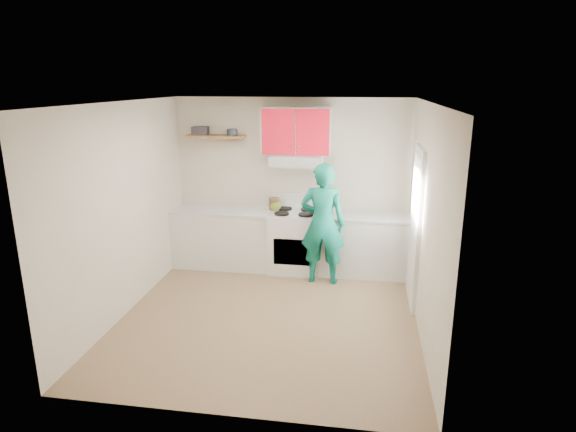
% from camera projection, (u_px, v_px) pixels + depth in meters
% --- Properties ---
extents(floor, '(3.80, 3.80, 0.00)m').
position_uv_depth(floor, '(269.00, 316.00, 6.05)').
color(floor, brown).
rests_on(floor, ground).
extents(ceiling, '(3.60, 3.80, 0.04)m').
position_uv_depth(ceiling, '(267.00, 102.00, 5.35)').
color(ceiling, white).
rests_on(ceiling, floor).
extents(back_wall, '(3.60, 0.04, 2.60)m').
position_uv_depth(back_wall, '(292.00, 183.00, 7.50)').
color(back_wall, beige).
rests_on(back_wall, floor).
extents(front_wall, '(3.60, 0.04, 2.60)m').
position_uv_depth(front_wall, '(223.00, 278.00, 3.89)').
color(front_wall, beige).
rests_on(front_wall, floor).
extents(left_wall, '(0.04, 3.80, 2.60)m').
position_uv_depth(left_wall, '(125.00, 210.00, 5.96)').
color(left_wall, beige).
rests_on(left_wall, floor).
extents(right_wall, '(0.04, 3.80, 2.60)m').
position_uv_depth(right_wall, '(426.00, 222.00, 5.43)').
color(right_wall, beige).
rests_on(right_wall, floor).
extents(door, '(0.05, 0.85, 2.05)m').
position_uv_depth(door, '(415.00, 228.00, 6.18)').
color(door, white).
rests_on(door, floor).
extents(door_glass, '(0.01, 0.55, 0.95)m').
position_uv_depth(door_glass, '(416.00, 195.00, 6.06)').
color(door_glass, white).
rests_on(door_glass, door).
extents(counter_left, '(1.52, 0.60, 0.90)m').
position_uv_depth(counter_left, '(223.00, 238.00, 7.60)').
color(counter_left, silver).
rests_on(counter_left, floor).
extents(counter_right, '(1.32, 0.60, 0.90)m').
position_uv_depth(counter_right, '(364.00, 245.00, 7.28)').
color(counter_right, silver).
rests_on(counter_right, floor).
extents(stove, '(0.76, 0.65, 0.92)m').
position_uv_depth(stove, '(295.00, 241.00, 7.41)').
color(stove, white).
rests_on(stove, floor).
extents(range_hood, '(0.76, 0.44, 0.15)m').
position_uv_depth(range_hood, '(296.00, 160.00, 7.17)').
color(range_hood, silver).
rests_on(range_hood, back_wall).
extents(upper_cabinets, '(1.02, 0.33, 0.70)m').
position_uv_depth(upper_cabinets, '(297.00, 131.00, 7.11)').
color(upper_cabinets, red).
rests_on(upper_cabinets, back_wall).
extents(shelf, '(0.90, 0.30, 0.04)m').
position_uv_depth(shelf, '(215.00, 136.00, 7.34)').
color(shelf, brown).
rests_on(shelf, back_wall).
extents(books, '(0.25, 0.19, 0.13)m').
position_uv_depth(books, '(200.00, 130.00, 7.38)').
color(books, '#373036').
rests_on(books, shelf).
extents(tin, '(0.17, 0.17, 0.10)m').
position_uv_depth(tin, '(232.00, 132.00, 7.28)').
color(tin, '#333D4C').
rests_on(tin, shelf).
extents(kettle, '(0.17, 0.17, 0.14)m').
position_uv_depth(kettle, '(276.00, 206.00, 7.39)').
color(kettle, olive).
rests_on(kettle, stove).
extents(crock, '(0.22, 0.22, 0.20)m').
position_uv_depth(crock, '(274.00, 204.00, 7.42)').
color(crock, '#4F3922').
rests_on(crock, counter_left).
extents(cutting_board, '(0.31, 0.25, 0.02)m').
position_uv_depth(cutting_board, '(353.00, 217.00, 7.10)').
color(cutting_board, olive).
rests_on(cutting_board, counter_right).
extents(silicone_mat, '(0.31, 0.26, 0.01)m').
position_uv_depth(silicone_mat, '(398.00, 218.00, 7.03)').
color(silicone_mat, '#AF111E').
rests_on(silicone_mat, counter_right).
extents(person, '(0.66, 0.45, 1.75)m').
position_uv_depth(person, '(323.00, 224.00, 6.85)').
color(person, '#0C6D5A').
rests_on(person, floor).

